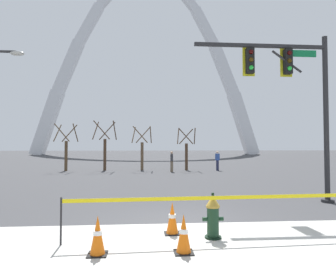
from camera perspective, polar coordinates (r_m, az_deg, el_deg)
ground_plane at (r=8.16m, az=1.34°, el=-16.46°), size 240.00×240.00×0.00m
fire_hydrant at (r=6.95m, az=8.41°, el=-15.03°), size 0.46×0.48×0.99m
caution_tape_barrier at (r=6.85m, az=9.79°, el=-13.27°), size 6.70×0.35×0.97m
traffic_cone_by_hydrant at (r=6.01m, az=2.96°, el=-18.18°), size 0.36×0.36×0.73m
traffic_cone_mid_sidewalk at (r=6.05m, az=-13.07°, el=-18.03°), size 0.36×0.36×0.73m
traffic_cone_curb_edge at (r=7.20m, az=0.81°, el=-15.48°), size 0.36×0.36×0.73m
traffic_signal_gantry at (r=11.94m, az=22.76°, el=7.93°), size 5.02×0.44×6.00m
monument_arch at (r=72.14m, az=-3.82°, el=11.77°), size 52.09×2.65×43.89m
tree_far_left at (r=25.82m, az=-18.59°, el=-2.77°), size 1.75×1.76×3.79m
tree_left_mid at (r=25.44m, az=-11.77°, el=-2.57°), size 1.87×1.88×4.06m
tree_center_left at (r=25.36m, az=-4.90°, el=-3.04°), size 1.69×1.70×3.64m
tree_center_right at (r=25.24m, az=3.47°, el=-3.20°), size 1.62×1.63×3.48m
pedestrian_walking_left at (r=25.18m, az=9.27°, el=-4.84°), size 0.32×0.39×1.59m
pedestrian_standing_center at (r=23.59m, az=0.71°, el=-5.05°), size 0.24×0.36×1.59m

